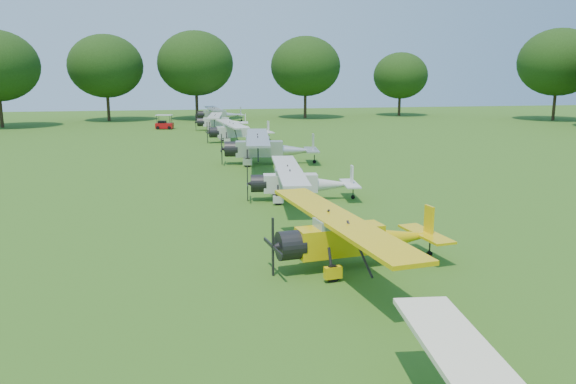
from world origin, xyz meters
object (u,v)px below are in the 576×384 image
aircraft_5 (237,130)px  aircraft_6 (220,121)px  aircraft_2 (353,234)px  golf_cart (164,124)px  aircraft_7 (218,113)px  aircraft_3 (299,180)px  aircraft_4 (266,146)px

aircraft_5 → aircraft_6: aircraft_5 is taller
aircraft_2 → aircraft_5: 37.57m
aircraft_6 → golf_cart: aircraft_6 is taller
aircraft_5 → golf_cart: 16.76m
aircraft_7 → aircraft_3: bearing=-93.2°
aircraft_2 → aircraft_4: aircraft_4 is taller
aircraft_4 → aircraft_7: (-0.85, 38.63, -0.11)m
aircraft_3 → aircraft_6: bearing=98.3°
golf_cart → aircraft_4: bearing=-62.5°
aircraft_5 → aircraft_6: bearing=88.3°
aircraft_2 → aircraft_4: 23.36m
aircraft_3 → aircraft_6: aircraft_6 is taller
golf_cart → aircraft_7: bearing=64.1°
aircraft_2 → aircraft_6: aircraft_2 is taller
aircraft_7 → aircraft_2: bearing=-93.7°
aircraft_2 → golf_cart: size_ratio=4.56×
aircraft_2 → golf_cart: aircraft_2 is taller
aircraft_2 → aircraft_6: (-0.90, 49.75, -0.02)m
aircraft_2 → aircraft_3: size_ratio=1.07×
aircraft_5 → aircraft_7: 24.41m
aircraft_7 → golf_cart: bearing=-131.7°
aircraft_3 → aircraft_6: 38.98m
aircraft_3 → aircraft_4: 12.56m
aircraft_3 → golf_cart: bearing=107.1°
aircraft_3 → aircraft_2: bearing=-85.7°
aircraft_5 → aircraft_4: bearing=-92.7°
aircraft_3 → aircraft_5: 26.78m
aircraft_5 → aircraft_6: 12.21m
aircraft_3 → aircraft_7: (-0.63, 51.19, 0.13)m
aircraft_3 → aircraft_6: (-1.28, 38.96, 0.06)m
aircraft_7 → aircraft_6: bearing=-96.9°
aircraft_3 → aircraft_7: aircraft_7 is taller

